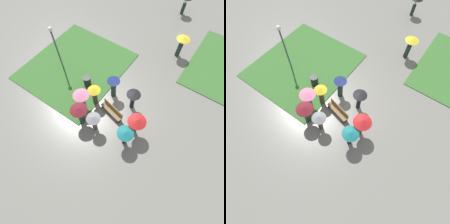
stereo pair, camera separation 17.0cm
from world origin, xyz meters
TOP-DOWN VIEW (x-y plane):
  - ground_plane at (0.00, 0.00)m, footprint 90.00×90.00m
  - lawn_patch_near at (-5.72, 1.04)m, footprint 7.63×8.51m
  - park_bench at (-0.49, -1.02)m, footprint 1.93×0.84m
  - lamp_post at (-6.46, 0.23)m, footprint 0.32×0.32m
  - trash_bin at (-3.61, 0.01)m, footprint 0.62×0.62m
  - crowd_person_black at (0.38, 0.29)m, footprint 0.99×0.99m
  - crowd_person_grey at (-0.81, -2.69)m, footprint 0.95×0.95m
  - crowd_person_yellow at (-2.10, -0.93)m, footprint 0.93×0.93m
  - crowd_person_navy at (-1.35, 0.40)m, footprint 0.94×0.94m
  - crowd_person_teal at (1.42, -2.39)m, footprint 1.08×1.08m
  - crowd_person_pink at (-2.56, -1.78)m, footprint 1.15×1.15m
  - crowd_person_red at (1.61, -1.37)m, footprint 1.20×1.20m
  - crowd_person_maroon at (-1.91, -2.79)m, footprint 1.17×1.17m
  - lone_walker_far_path at (-1.26, 13.26)m, footprint 1.14×1.14m
  - lone_walker_near_lawn at (0.93, 7.27)m, footprint 1.13×1.13m

SIDE VIEW (x-z plane):
  - ground_plane at x=0.00m, z-range 0.00..0.00m
  - lawn_patch_near at x=-5.72m, z-range 0.00..0.06m
  - park_bench at x=-0.49m, z-range 0.02..0.92m
  - trash_bin at x=-3.61m, z-range 0.00..0.96m
  - crowd_person_yellow at x=-2.10m, z-range 0.31..2.12m
  - crowd_person_navy at x=-1.35m, z-range 0.25..2.19m
  - crowd_person_pink at x=-2.56m, z-range 0.35..2.16m
  - crowd_person_black at x=0.38m, z-range 0.38..2.20m
  - crowd_person_grey at x=-0.81m, z-range 0.39..2.19m
  - lone_walker_near_lawn at x=0.93m, z-range 0.35..2.27m
  - lone_walker_far_path at x=-1.26m, z-range 0.43..2.26m
  - crowd_person_teal at x=1.42m, z-range 0.48..2.30m
  - crowd_person_maroon at x=-1.91m, z-range 0.43..2.38m
  - crowd_person_red at x=1.61m, z-range 0.60..2.59m
  - lamp_post at x=-6.46m, z-range 0.60..4.60m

